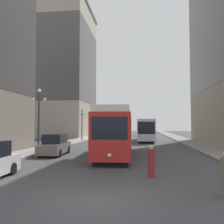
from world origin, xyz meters
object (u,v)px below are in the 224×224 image
at_px(pedestrian_crossing_near, 151,162).
at_px(lamp_post_left_far, 82,119).
at_px(lamp_post_left_near, 39,111).
at_px(transit_bus, 146,129).
at_px(streetcar, 116,131).
at_px(parked_car_left_mid, 55,145).

distance_m(pedestrian_crossing_near, lamp_post_left_far, 28.26).
bearing_deg(lamp_post_left_near, lamp_post_left_far, 90.00).
height_order(pedestrian_crossing_near, lamp_post_left_near, lamp_post_left_near).
distance_m(transit_bus, pedestrian_crossing_near, 28.11).
distance_m(streetcar, pedestrian_crossing_near, 9.04).
height_order(streetcar, transit_bus, streetcar).
height_order(parked_car_left_mid, pedestrian_crossing_near, parked_car_left_mid).
bearing_deg(streetcar, parked_car_left_mid, 178.57).
relative_size(transit_bus, parked_car_left_mid, 2.60).
bearing_deg(streetcar, lamp_post_left_far, 110.08).
bearing_deg(lamp_post_left_near, transit_bus, 61.47).
bearing_deg(parked_car_left_mid, lamp_post_left_far, 92.81).
relative_size(streetcar, lamp_post_left_far, 2.55).
height_order(streetcar, pedestrian_crossing_near, streetcar).
distance_m(parked_car_left_mid, lamp_post_left_near, 3.76).
xyz_separation_m(streetcar, transit_bus, (2.90, 19.55, -0.15)).
bearing_deg(parked_car_left_mid, pedestrian_crossing_near, -49.68).
xyz_separation_m(streetcar, parked_car_left_mid, (-5.39, -0.07, -1.26)).
bearing_deg(lamp_post_left_near, streetcar, -6.42).
distance_m(streetcar, lamp_post_left_far, 19.26).
xyz_separation_m(streetcar, pedestrian_crossing_near, (2.66, -8.53, -1.36)).
height_order(lamp_post_left_near, lamp_post_left_far, lamp_post_left_near).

